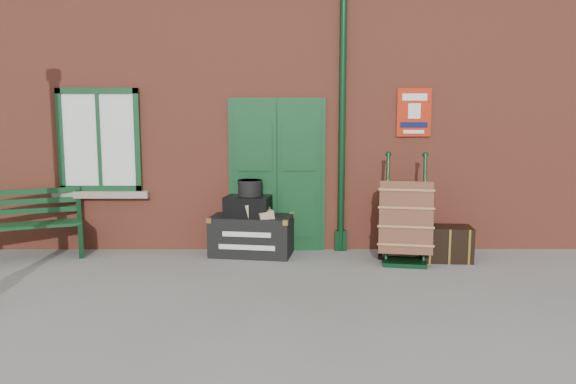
{
  "coord_description": "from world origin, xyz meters",
  "views": [
    {
      "loc": [
        -0.16,
        -6.77,
        2.03
      ],
      "look_at": [
        -0.14,
        0.6,
        1.0
      ],
      "focal_mm": 35.0,
      "sensor_mm": 36.0,
      "label": 1
    }
  ],
  "objects_px": {
    "porter_trolley": "(405,221)",
    "dark_trunk": "(447,243)",
    "houdini_trunk": "(252,235)",
    "bench": "(21,223)"
  },
  "relations": [
    {
      "from": "bench",
      "to": "dark_trunk",
      "type": "bearing_deg",
      "value": -22.04
    },
    {
      "from": "houdini_trunk",
      "to": "dark_trunk",
      "type": "xyz_separation_m",
      "value": [
        2.73,
        -0.33,
        -0.05
      ]
    },
    {
      "from": "houdini_trunk",
      "to": "porter_trolley",
      "type": "distance_m",
      "value": 2.19
    },
    {
      "from": "porter_trolley",
      "to": "dark_trunk",
      "type": "bearing_deg",
      "value": 13.98
    },
    {
      "from": "bench",
      "to": "houdini_trunk",
      "type": "bearing_deg",
      "value": -17.27
    },
    {
      "from": "houdini_trunk",
      "to": "dark_trunk",
      "type": "distance_m",
      "value": 2.75
    },
    {
      "from": "houdini_trunk",
      "to": "porter_trolley",
      "type": "relative_size",
      "value": 0.78
    },
    {
      "from": "bench",
      "to": "porter_trolley",
      "type": "distance_m",
      "value": 5.38
    },
    {
      "from": "bench",
      "to": "houdini_trunk",
      "type": "distance_m",
      "value": 3.25
    },
    {
      "from": "houdini_trunk",
      "to": "porter_trolley",
      "type": "bearing_deg",
      "value": -0.39
    }
  ]
}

